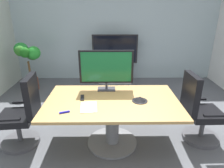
% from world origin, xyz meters
% --- Properties ---
extents(ground_plane, '(7.21, 7.21, 0.00)m').
position_xyz_m(ground_plane, '(0.00, 0.00, 0.00)').
color(ground_plane, '#515459').
extents(wall_back_glass_partition, '(5.63, 0.10, 2.68)m').
position_xyz_m(wall_back_glass_partition, '(0.00, 3.10, 1.34)').
color(wall_back_glass_partition, '#9EB2B7').
rests_on(wall_back_glass_partition, ground).
extents(conference_table, '(1.89, 1.14, 0.74)m').
position_xyz_m(conference_table, '(-0.12, 0.06, 0.55)').
color(conference_table, '#B2894C').
rests_on(conference_table, ground).
extents(office_chair_left, '(0.61, 0.59, 1.09)m').
position_xyz_m(office_chair_left, '(-1.44, 0.07, 0.46)').
color(office_chair_left, '#4C4C51').
rests_on(office_chair_left, ground).
extents(office_chair_right, '(0.60, 0.57, 1.09)m').
position_xyz_m(office_chair_right, '(1.20, 0.14, 0.46)').
color(office_chair_right, '#4C4C51').
rests_on(office_chair_right, ground).
extents(tv_monitor, '(0.84, 0.18, 0.64)m').
position_xyz_m(tv_monitor, '(-0.21, 0.46, 1.09)').
color(tv_monitor, '#333338').
rests_on(tv_monitor, conference_table).
extents(wall_display_unit, '(1.20, 0.36, 1.31)m').
position_xyz_m(wall_display_unit, '(-0.02, 2.75, 0.44)').
color(wall_display_unit, '#B7BABC').
rests_on(wall_display_unit, ground).
extents(potted_plant, '(0.65, 0.64, 1.19)m').
position_xyz_m(potted_plant, '(-2.14, 2.24, 0.79)').
color(potted_plant, brown).
rests_on(potted_plant, ground).
extents(conference_phone, '(0.22, 0.22, 0.07)m').
position_xyz_m(conference_phone, '(0.27, 0.03, 0.77)').
color(conference_phone, black).
rests_on(conference_phone, conference_table).
extents(remote_control, '(0.07, 0.17, 0.02)m').
position_xyz_m(remote_control, '(-0.56, 0.13, 0.74)').
color(remote_control, black).
rests_on(remote_control, conference_table).
extents(whiteboard_marker, '(0.13, 0.06, 0.02)m').
position_xyz_m(whiteboard_marker, '(-0.73, -0.29, 0.75)').
color(whiteboard_marker, '#1919A5').
rests_on(whiteboard_marker, conference_table).
extents(paper_notepad, '(0.24, 0.32, 0.01)m').
position_xyz_m(paper_notepad, '(-0.44, -0.15, 0.74)').
color(paper_notepad, white).
rests_on(paper_notepad, conference_table).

